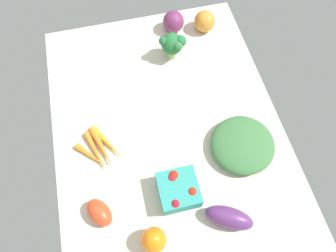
{
  "coord_description": "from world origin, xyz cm",
  "views": [
    {
      "loc": [
        43.14,
        -10.26,
        94.31
      ],
      "look_at": [
        0.0,
        0.0,
        4.0
      ],
      "focal_mm": 32.49,
      "sensor_mm": 36.0,
      "label": 1
    }
  ],
  "objects_px": {
    "leafy_greens_clump": "(243,144)",
    "red_onion_near_basket": "(173,22)",
    "broccoli_head": "(173,44)",
    "roma_tomato": "(99,212)",
    "eggplant": "(229,218)",
    "heirloom_tomato_orange": "(205,21)",
    "berry_basket": "(178,190)",
    "carrot_bunch": "(100,148)",
    "bell_pepper_orange": "(154,240)"
  },
  "relations": [
    {
      "from": "red_onion_near_basket",
      "to": "heirloom_tomato_orange",
      "type": "relative_size",
      "value": 1.0
    },
    {
      "from": "leafy_greens_clump",
      "to": "heirloom_tomato_orange",
      "type": "bearing_deg",
      "value": 177.16
    },
    {
      "from": "heirloom_tomato_orange",
      "to": "eggplant",
      "type": "xyz_separation_m",
      "value": [
        0.73,
        -0.14,
        -0.01
      ]
    },
    {
      "from": "leafy_greens_clump",
      "to": "bell_pepper_orange",
      "type": "xyz_separation_m",
      "value": [
        0.22,
        -0.34,
        0.02
      ]
    },
    {
      "from": "leafy_greens_clump",
      "to": "roma_tomato",
      "type": "xyz_separation_m",
      "value": [
        0.11,
        -0.47,
        0.0
      ]
    },
    {
      "from": "red_onion_near_basket",
      "to": "leafy_greens_clump",
      "type": "bearing_deg",
      "value": 9.61
    },
    {
      "from": "broccoli_head",
      "to": "red_onion_near_basket",
      "type": "bearing_deg",
      "value": 165.24
    },
    {
      "from": "leafy_greens_clump",
      "to": "roma_tomato",
      "type": "relative_size",
      "value": 2.24
    },
    {
      "from": "leafy_greens_clump",
      "to": "red_onion_near_basket",
      "type": "xyz_separation_m",
      "value": [
        -0.55,
        -0.09,
        0.01
      ]
    },
    {
      "from": "berry_basket",
      "to": "roma_tomato",
      "type": "height_order",
      "value": "berry_basket"
    },
    {
      "from": "berry_basket",
      "to": "red_onion_near_basket",
      "type": "xyz_separation_m",
      "value": [
        -0.64,
        0.14,
        0.01
      ]
    },
    {
      "from": "roma_tomato",
      "to": "carrot_bunch",
      "type": "height_order",
      "value": "roma_tomato"
    },
    {
      "from": "eggplant",
      "to": "broccoli_head",
      "type": "bearing_deg",
      "value": 120.71
    },
    {
      "from": "leafy_greens_clump",
      "to": "eggplant",
      "type": "bearing_deg",
      "value": -29.08
    },
    {
      "from": "berry_basket",
      "to": "broccoli_head",
      "type": "bearing_deg",
      "value": 168.04
    },
    {
      "from": "leafy_greens_clump",
      "to": "carrot_bunch",
      "type": "relative_size",
      "value": 1.23
    },
    {
      "from": "berry_basket",
      "to": "heirloom_tomato_orange",
      "type": "relative_size",
      "value": 1.4
    },
    {
      "from": "leafy_greens_clump",
      "to": "broccoli_head",
      "type": "xyz_separation_m",
      "value": [
        -0.41,
        -0.13,
        0.04
      ]
    },
    {
      "from": "broccoli_head",
      "to": "berry_basket",
      "type": "bearing_deg",
      "value": -11.96
    },
    {
      "from": "red_onion_near_basket",
      "to": "eggplant",
      "type": "height_order",
      "value": "red_onion_near_basket"
    },
    {
      "from": "berry_basket",
      "to": "eggplant",
      "type": "distance_m",
      "value": 0.16
    },
    {
      "from": "leafy_greens_clump",
      "to": "heirloom_tomato_orange",
      "type": "height_order",
      "value": "heirloom_tomato_orange"
    },
    {
      "from": "roma_tomato",
      "to": "broccoli_head",
      "type": "relative_size",
      "value": 0.85
    },
    {
      "from": "heirloom_tomato_orange",
      "to": "eggplant",
      "type": "distance_m",
      "value": 0.74
    },
    {
      "from": "roma_tomato",
      "to": "leafy_greens_clump",
      "type": "bearing_deg",
      "value": 72.67
    },
    {
      "from": "carrot_bunch",
      "to": "eggplant",
      "type": "xyz_separation_m",
      "value": [
        0.3,
        0.33,
        0.02
      ]
    },
    {
      "from": "heirloom_tomato_orange",
      "to": "carrot_bunch",
      "type": "relative_size",
      "value": 0.49
    },
    {
      "from": "berry_basket",
      "to": "broccoli_head",
      "type": "relative_size",
      "value": 1.06
    },
    {
      "from": "red_onion_near_basket",
      "to": "bell_pepper_orange",
      "type": "relative_size",
      "value": 0.94
    },
    {
      "from": "roma_tomato",
      "to": "eggplant",
      "type": "bearing_deg",
      "value": 44.39
    },
    {
      "from": "red_onion_near_basket",
      "to": "heirloom_tomato_orange",
      "type": "xyz_separation_m",
      "value": [
        0.03,
        0.12,
        -0.0
      ]
    },
    {
      "from": "heirloom_tomato_orange",
      "to": "eggplant",
      "type": "relative_size",
      "value": 0.59
    },
    {
      "from": "broccoli_head",
      "to": "bell_pepper_orange",
      "type": "height_order",
      "value": "broccoli_head"
    },
    {
      "from": "eggplant",
      "to": "bell_pepper_orange",
      "type": "xyz_separation_m",
      "value": [
        0.01,
        -0.22,
        0.01
      ]
    },
    {
      "from": "eggplant",
      "to": "leafy_greens_clump",
      "type": "bearing_deg",
      "value": 90.4
    },
    {
      "from": "roma_tomato",
      "to": "eggplant",
      "type": "distance_m",
      "value": 0.37
    },
    {
      "from": "red_onion_near_basket",
      "to": "roma_tomato",
      "type": "bearing_deg",
      "value": -30.17
    },
    {
      "from": "berry_basket",
      "to": "broccoli_head",
      "type": "height_order",
      "value": "broccoli_head"
    },
    {
      "from": "broccoli_head",
      "to": "roma_tomato",
      "type": "bearing_deg",
      "value": -33.55
    },
    {
      "from": "red_onion_near_basket",
      "to": "bell_pepper_orange",
      "type": "height_order",
      "value": "bell_pepper_orange"
    },
    {
      "from": "eggplant",
      "to": "berry_basket",
      "type": "bearing_deg",
      "value": 167.29
    },
    {
      "from": "leafy_greens_clump",
      "to": "heirloom_tomato_orange",
      "type": "relative_size",
      "value": 2.5
    },
    {
      "from": "berry_basket",
      "to": "bell_pepper_orange",
      "type": "height_order",
      "value": "bell_pepper_orange"
    },
    {
      "from": "roma_tomato",
      "to": "bell_pepper_orange",
      "type": "bearing_deg",
      "value": 21.01
    },
    {
      "from": "carrot_bunch",
      "to": "eggplant",
      "type": "relative_size",
      "value": 1.21
    },
    {
      "from": "broccoli_head",
      "to": "carrot_bunch",
      "type": "distance_m",
      "value": 0.45
    },
    {
      "from": "roma_tomato",
      "to": "bell_pepper_orange",
      "type": "distance_m",
      "value": 0.18
    },
    {
      "from": "red_onion_near_basket",
      "to": "roma_tomato",
      "type": "height_order",
      "value": "red_onion_near_basket"
    },
    {
      "from": "broccoli_head",
      "to": "bell_pepper_orange",
      "type": "distance_m",
      "value": 0.67
    },
    {
      "from": "heirloom_tomato_orange",
      "to": "roma_tomato",
      "type": "bearing_deg",
      "value": -38.49
    }
  ]
}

